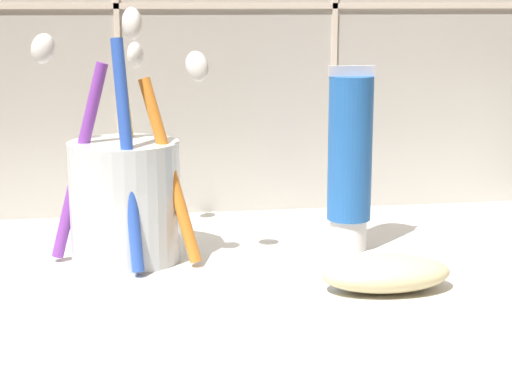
# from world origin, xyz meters

# --- Properties ---
(sink_counter) EXTENTS (0.79, 0.40, 0.02)m
(sink_counter) POSITION_xyz_m (0.00, 0.00, 0.01)
(sink_counter) COLOR silver
(sink_counter) RESTS_ON ground
(toothbrush_cup) EXTENTS (0.13, 0.14, 0.19)m
(toothbrush_cup) POSITION_xyz_m (-0.17, 0.06, 0.07)
(toothbrush_cup) COLOR silver
(toothbrush_cup) RESTS_ON sink_counter
(toothpaste_tube) EXTENTS (0.04, 0.03, 0.15)m
(toothpaste_tube) POSITION_xyz_m (0.00, 0.06, 0.09)
(toothpaste_tube) COLOR white
(toothpaste_tube) RESTS_ON sink_counter
(soap_bar) EXTENTS (0.09, 0.05, 0.02)m
(soap_bar) POSITION_xyz_m (-0.00, -0.04, 0.03)
(soap_bar) COLOR beige
(soap_bar) RESTS_ON sink_counter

